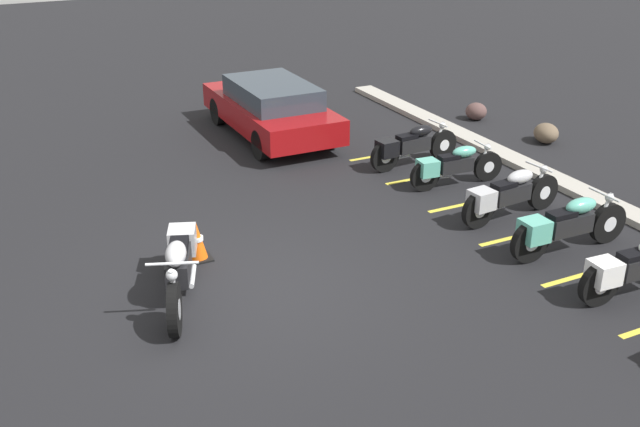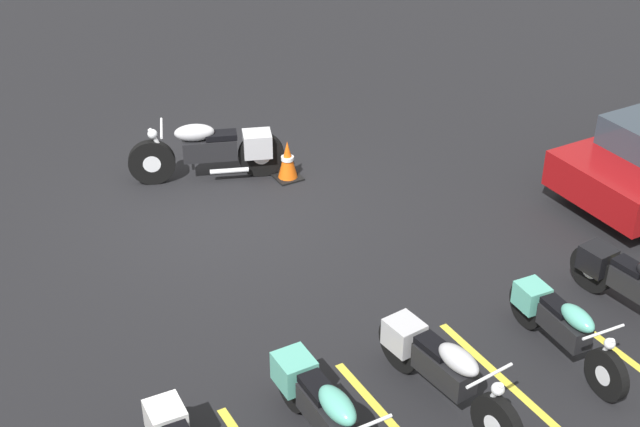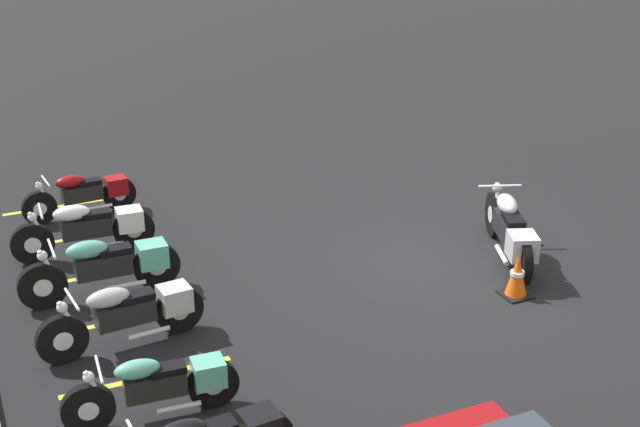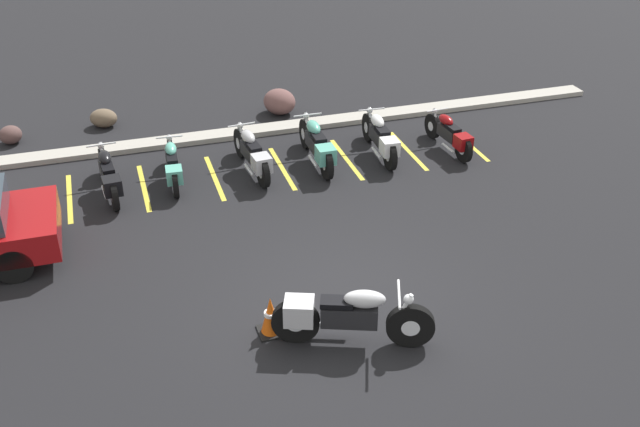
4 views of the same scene
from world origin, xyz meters
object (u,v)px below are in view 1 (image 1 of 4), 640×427
object	(u,v)px
car_red	(271,108)
landscape_rock_2	(546,133)
parked_bike_2	(507,195)
parked_bike_3	(565,226)
parked_bike_4	(637,267)
parked_bike_0	(410,145)
motorcycle_silver_featured	(179,264)
traffic_cone	(197,241)
parked_bike_1	(453,166)
landscape_rock_0	(476,111)

from	to	relation	value
car_red	landscape_rock_2	xyz separation A→B (m)	(3.14, 5.34, -0.46)
parked_bike_2	parked_bike_3	distance (m)	1.42
parked_bike_2	parked_bike_4	distance (m)	2.88
parked_bike_4	parked_bike_2	bearing A→B (deg)	91.99
parked_bike_3	parked_bike_0	bearing A→B (deg)	91.20
motorcycle_silver_featured	traffic_cone	bearing A→B (deg)	171.26
parked_bike_0	parked_bike_4	distance (m)	5.85
parked_bike_1	parked_bike_3	size ratio (longest dim) A/B	0.88
parked_bike_1	traffic_cone	bearing A→B (deg)	-168.02
parked_bike_3	motorcycle_silver_featured	bearing A→B (deg)	167.21
car_red	landscape_rock_2	world-z (taller)	car_red
motorcycle_silver_featured	parked_bike_1	distance (m)	6.13
parked_bike_0	traffic_cone	bearing A→B (deg)	-162.90
motorcycle_silver_featured	parked_bike_0	xyz separation A→B (m)	(-3.02, 5.76, -0.06)
parked_bike_0	landscape_rock_0	distance (m)	3.80
parked_bike_4	car_red	distance (m)	9.09
parked_bike_1	motorcycle_silver_featured	bearing A→B (deg)	-159.58
parked_bike_3	landscape_rock_2	world-z (taller)	parked_bike_3
car_red	traffic_cone	xyz separation A→B (m)	(5.09, -3.40, -0.38)
motorcycle_silver_featured	parked_bike_1	world-z (taller)	motorcycle_silver_featured
parked_bike_2	car_red	distance (m)	6.31
landscape_rock_2	parked_bike_3	bearing A→B (deg)	-39.06
landscape_rock_2	traffic_cone	xyz separation A→B (m)	(1.95, -8.74, 0.08)
parked_bike_4	landscape_rock_2	world-z (taller)	parked_bike_4
parked_bike_2	traffic_cone	bearing A→B (deg)	164.67
car_red	parked_bike_1	bearing A→B (deg)	-155.98
parked_bike_0	car_red	distance (m)	3.55
landscape_rock_0	motorcycle_silver_featured	bearing A→B (deg)	-60.66
motorcycle_silver_featured	traffic_cone	world-z (taller)	motorcycle_silver_featured
parked_bike_3	parked_bike_4	world-z (taller)	parked_bike_3
parked_bike_2	landscape_rock_0	size ratio (longest dim) A/B	4.23
parked_bike_4	car_red	bearing A→B (deg)	104.57
parked_bike_1	parked_bike_3	xyz separation A→B (m)	(3.10, -0.08, 0.06)
car_red	landscape_rock_2	distance (m)	6.21
parked_bike_2	car_red	bearing A→B (deg)	101.99
parked_bike_0	car_red	world-z (taller)	car_red
motorcycle_silver_featured	parked_bike_0	distance (m)	6.50
motorcycle_silver_featured	landscape_rock_2	size ratio (longest dim) A/B	3.51
parked_bike_0	traffic_cone	distance (m)	5.58
landscape_rock_0	parked_bike_2	bearing A→B (deg)	-32.13
parked_bike_2	parked_bike_4	size ratio (longest dim) A/B	1.00
parked_bike_1	car_red	xyz separation A→B (m)	(-4.35, -1.92, 0.26)
parked_bike_0	parked_bike_3	bearing A→B (deg)	-93.64
motorcycle_silver_featured	parked_bike_1	bearing A→B (deg)	127.11
landscape_rock_0	landscape_rock_2	distance (m)	2.13
parked_bike_0	landscape_rock_2	world-z (taller)	parked_bike_0
parked_bike_4	parked_bike_3	bearing A→B (deg)	91.85
parked_bike_3	car_red	bearing A→B (deg)	104.47
parked_bike_0	car_red	size ratio (longest dim) A/B	0.49
traffic_cone	parked_bike_3	bearing A→B (deg)	65.75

